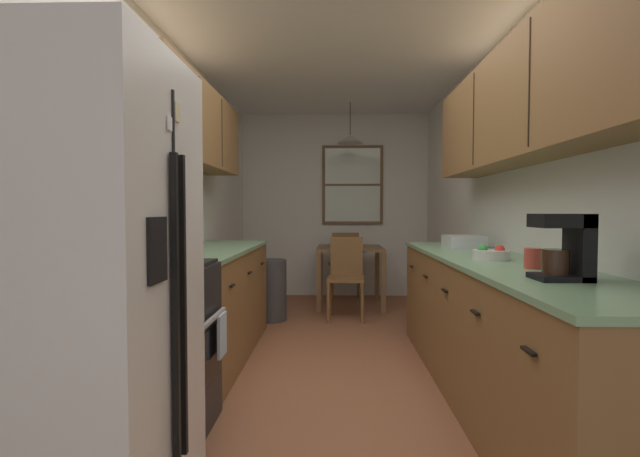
{
  "coord_description": "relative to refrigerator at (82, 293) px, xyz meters",
  "views": [
    {
      "loc": [
        -0.01,
        -2.89,
        1.2
      ],
      "look_at": [
        -0.13,
        1.22,
        1.04
      ],
      "focal_mm": 25.84,
      "sensor_mm": 36.0,
      "label": 1
    }
  ],
  "objects": [
    {
      "name": "ground_plane",
      "position": [
        0.95,
        2.21,
        -0.89
      ],
      "size": [
        12.0,
        12.0,
        0.0
      ],
      "primitive_type": "plane",
      "color": "#995B3D"
    },
    {
      "name": "wall_left",
      "position": [
        -0.4,
        2.21,
        0.38
      ],
      "size": [
        0.1,
        9.0,
        2.55
      ],
      "primitive_type": "cube",
      "color": "white",
      "rests_on": "ground"
    },
    {
      "name": "wall_right",
      "position": [
        2.3,
        2.21,
        0.38
      ],
      "size": [
        0.1,
        9.0,
        2.55
      ],
      "primitive_type": "cube",
      "color": "white",
      "rests_on": "ground"
    },
    {
      "name": "wall_back",
      "position": [
        0.95,
        4.86,
        0.38
      ],
      "size": [
        4.4,
        0.1,
        2.55
      ],
      "primitive_type": "cube",
      "color": "white",
      "rests_on": "ground"
    },
    {
      "name": "ceiling_slab",
      "position": [
        0.95,
        2.21,
        1.7
      ],
      "size": [
        4.4,
        9.0,
        0.08
      ],
      "primitive_type": "cube",
      "color": "white"
    },
    {
      "name": "refrigerator",
      "position": [
        0.0,
        0.0,
        0.0
      ],
      "size": [
        0.73,
        0.78,
        1.79
      ],
      "color": "white",
      "rests_on": "ground"
    },
    {
      "name": "stove_range",
      "position": [
        -0.04,
        0.72,
        -0.42
      ],
      "size": [
        0.66,
        0.62,
        1.1
      ],
      "color": "black",
      "rests_on": "ground"
    },
    {
      "name": "microwave_over_range",
      "position": [
        -0.16,
        0.72,
        0.8
      ],
      "size": [
        0.39,
        0.57,
        0.3
      ],
      "color": "black"
    },
    {
      "name": "counter_left",
      "position": [
        -0.05,
        2.01,
        -0.44
      ],
      "size": [
        0.64,
        1.96,
        0.9
      ],
      "color": "brown",
      "rests_on": "ground"
    },
    {
      "name": "upper_cabinets_left",
      "position": [
        -0.19,
        1.96,
        0.98
      ],
      "size": [
        0.33,
        2.04,
        0.63
      ],
      "color": "brown"
    },
    {
      "name": "counter_right",
      "position": [
        1.95,
        1.22,
        -0.44
      ],
      "size": [
        0.64,
        3.14,
        0.9
      ],
      "color": "brown",
      "rests_on": "ground"
    },
    {
      "name": "upper_cabinets_right",
      "position": [
        2.09,
        1.17,
        0.96
      ],
      "size": [
        0.33,
        2.82,
        0.7
      ],
      "color": "brown"
    },
    {
      "name": "dining_table",
      "position": [
        1.14,
        4.09,
        -0.27
      ],
      "size": [
        0.81,
        0.84,
        0.75
      ],
      "color": "brown",
      "rests_on": "ground"
    },
    {
      "name": "dining_chair_near",
      "position": [
        1.08,
        3.46,
        -0.39
      ],
      "size": [
        0.43,
        0.43,
        0.9
      ],
      "color": "brown",
      "rests_on": "ground"
    },
    {
      "name": "dining_chair_far",
      "position": [
        1.08,
        4.71,
        -0.39
      ],
      "size": [
        0.46,
        0.46,
        0.9
      ],
      "color": "brown",
      "rests_on": "ground"
    },
    {
      "name": "pendant_light",
      "position": [
        1.14,
        4.09,
        1.2
      ],
      "size": [
        0.33,
        0.33,
        0.51
      ],
      "color": "black"
    },
    {
      "name": "back_window",
      "position": [
        1.2,
        4.79,
        0.67
      ],
      "size": [
        0.85,
        0.05,
        1.1
      ],
      "color": "brown"
    },
    {
      "name": "trash_bin",
      "position": [
        0.25,
        3.31,
        -0.56
      ],
      "size": [
        0.34,
        0.34,
        0.66
      ],
      "primitive_type": "cylinder",
      "color": "#3F3F42",
      "rests_on": "ground"
    },
    {
      "name": "storage_canister",
      "position": [
        -0.05,
        1.23,
        0.1
      ],
      "size": [
        0.11,
        0.11,
        0.18
      ],
      "color": "#D84C19",
      "rests_on": "counter_left"
    },
    {
      "name": "dish_towel",
      "position": [
        0.31,
        0.88,
        -0.39
      ],
      "size": [
        0.02,
        0.16,
        0.24
      ],
      "primitive_type": "cube",
      "color": "silver"
    },
    {
      "name": "coffee_maker",
      "position": [
        1.95,
        0.35,
        0.16
      ],
      "size": [
        0.22,
        0.18,
        0.29
      ],
      "color": "black",
      "rests_on": "counter_right"
    },
    {
      "name": "mug_by_coffeemaker",
      "position": [
        1.98,
        0.74,
        0.06
      ],
      "size": [
        0.12,
        0.09,
        0.11
      ],
      "color": "#BF3F33",
      "rests_on": "counter_right"
    },
    {
      "name": "fruit_bowl",
      "position": [
        1.91,
        1.17,
        0.04
      ],
      "size": [
        0.22,
        0.22,
        0.09
      ],
      "color": "silver",
      "rests_on": "counter_right"
    },
    {
      "name": "dish_rack",
      "position": [
        1.99,
        2.06,
        0.06
      ],
      "size": [
        0.28,
        0.34,
        0.1
      ],
      "primitive_type": "cube",
      "color": "silver",
      "rests_on": "counter_right"
    },
    {
      "name": "table_serving_bowl",
      "position": [
        1.13,
        4.06,
        -0.12
      ],
      "size": [
        0.2,
        0.2,
        0.06
      ],
      "primitive_type": "cylinder",
      "color": "#4C7299",
      "rests_on": "dining_table"
    }
  ]
}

